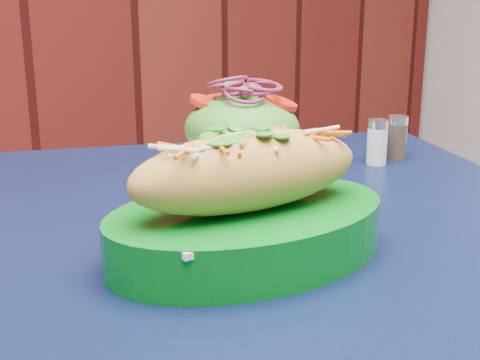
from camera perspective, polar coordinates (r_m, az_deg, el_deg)
cafe_table at (r=0.78m, az=-0.19°, el=-9.76°), size 1.06×1.06×0.75m
banh_mi_basket at (r=0.64m, az=0.68°, el=-2.26°), size 0.31×0.23×0.13m
salad_plate at (r=0.96m, az=0.16°, el=4.05°), size 0.24×0.24×0.13m
salt_shaker at (r=0.99m, az=11.63°, el=3.19°), size 0.03×0.03×0.07m
pepper_shaker at (r=1.03m, az=13.25°, el=3.53°), size 0.03×0.03×0.07m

